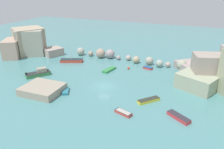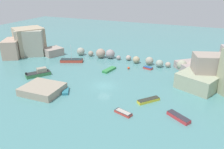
# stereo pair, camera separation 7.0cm
# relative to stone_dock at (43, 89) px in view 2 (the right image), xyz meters

# --- Properties ---
(cove_water) EXTENTS (160.00, 160.00, 0.00)m
(cove_water) POSITION_rel_stone_dock_xyz_m (9.84, 7.46, -0.73)
(cove_water) COLOR teal
(cove_water) RESTS_ON ground
(cliff_headland_left) EXTENTS (18.59, 14.28, 7.74)m
(cliff_headland_left) POSITION_rel_stone_dock_xyz_m (-21.18, 19.08, 2.41)
(cliff_headland_left) COLOR tan
(cliff_headland_left) RESTS_ON ground
(rock_breakwater) EXTENTS (36.67, 3.94, 2.68)m
(rock_breakwater) POSITION_rel_stone_dock_xyz_m (12.66, 24.25, 0.43)
(rock_breakwater) COLOR #A1A293
(rock_breakwater) RESTS_ON ground
(stone_dock) EXTENTS (7.54, 6.46, 1.46)m
(stone_dock) POSITION_rel_stone_dock_xyz_m (0.00, 0.00, 0.00)
(stone_dock) COLOR #A0937F
(stone_dock) RESTS_ON ground
(channel_buoy) EXTENTS (0.62, 0.62, 0.62)m
(channel_buoy) POSITION_rel_stone_dock_xyz_m (11.34, 18.77, -0.42)
(channel_buoy) COLOR #E04C28
(channel_buoy) RESTS_ON cove_water
(moored_boat_0) EXTENTS (6.28, 4.14, 4.71)m
(moored_boat_0) POSITION_rel_stone_dock_xyz_m (-4.80, 17.88, -0.32)
(moored_boat_0) COLOR #C33F2F
(moored_boat_0) RESTS_ON cove_water
(moored_boat_1) EXTENTS (4.96, 5.68, 1.77)m
(moored_boat_1) POSITION_rel_stone_dock_xyz_m (-6.50, 6.63, -0.11)
(moored_boat_1) COLOR #3F7F49
(moored_boat_1) RESTS_ON cove_water
(moored_boat_2) EXTENTS (2.39, 3.06, 0.50)m
(moored_boat_2) POSITION_rel_stone_dock_xyz_m (4.03, 1.90, -0.48)
(moored_boat_2) COLOR teal
(moored_boat_2) RESTS_ON cove_water
(moored_boat_3) EXTENTS (2.55, 1.79, 0.49)m
(moored_boat_3) POSITION_rel_stone_dock_xyz_m (15.76, 20.90, -0.47)
(moored_boat_3) COLOR #D03C37
(moored_boat_3) RESTS_ON cove_water
(moored_boat_4) EXTENTS (3.69, 3.97, 0.57)m
(moored_boat_4) POSITION_rel_stone_dock_xyz_m (20.07, 4.63, -0.44)
(moored_boat_4) COLOR yellow
(moored_boat_4) RESTS_ON cove_water
(moored_boat_5) EXTENTS (3.35, 1.77, 0.50)m
(moored_boat_5) POSITION_rel_stone_dock_xyz_m (25.32, 15.24, -0.48)
(moored_boat_5) COLOR gray
(moored_boat_5) RESTS_ON cove_water
(moored_boat_6) EXTENTS (2.15, 4.39, 0.49)m
(moored_boat_6) POSITION_rel_stone_dock_xyz_m (7.29, 15.92, -0.48)
(moored_boat_6) COLOR #328D46
(moored_boat_6) RESTS_ON cove_water
(moored_boat_7) EXTENTS (3.23, 1.96, 0.47)m
(moored_boat_7) POSITION_rel_stone_dock_xyz_m (17.26, -1.00, -0.48)
(moored_boat_7) COLOR #CF3E35
(moored_boat_7) RESTS_ON cove_water
(moored_boat_8) EXTENTS (3.99, 3.19, 0.64)m
(moored_boat_8) POSITION_rel_stone_dock_xyz_m (25.83, 1.11, -0.41)
(moored_boat_8) COLOR #C53339
(moored_boat_8) RESTS_ON cove_water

